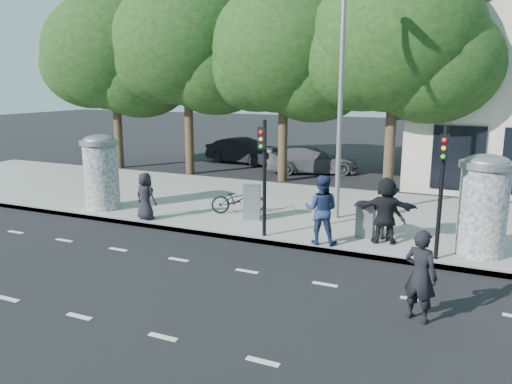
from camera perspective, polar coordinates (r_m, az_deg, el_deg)
The scene contains 24 objects.
ground at distance 11.35m, azimuth -4.12°, elevation -11.37°, with size 120.00×120.00×0.00m, color black.
sidewalk at distance 17.92m, azimuth 7.37°, elevation -2.26°, with size 40.00×8.00×0.15m, color gray.
curb at distance 14.33m, azimuth 2.68°, elevation -5.90°, with size 40.00×0.10×0.16m, color slate.
lane_dash_near at distance 9.67m, azimuth -10.58°, elevation -15.98°, with size 32.00×0.12×0.01m, color silver.
lane_dash_far at distance 12.50m, azimuth -1.03°, elevation -9.03°, with size 32.00×0.12×0.01m, color silver.
ad_column_left at distance 18.53m, azimuth -17.28°, elevation 2.40°, with size 1.36×1.36×2.65m.
ad_column_right at distance 14.14m, azimuth 24.57°, elevation -1.14°, with size 1.36×1.36×2.65m.
traffic_pole_near at distance 14.26m, azimuth 0.88°, elevation 2.94°, with size 0.22×0.31×3.40m.
traffic_pole_far at distance 13.14m, azimuth 20.46°, elevation 1.34°, with size 0.22×0.31×3.40m.
street_lamp at distance 16.30m, azimuth 9.67°, elevation 13.00°, with size 0.25×0.93×8.00m.
tree_far_left at distance 28.18m, azimuth -15.97°, elevation 15.20°, with size 7.20×7.20×9.26m.
tree_mid_left at distance 25.56m, azimuth -7.93°, elevation 16.58°, with size 7.20×7.20×9.57m.
tree_near_left at distance 23.46m, azimuth 3.19°, elevation 16.00°, with size 6.80×6.80×8.97m.
tree_center at distance 21.77m, azimuth 15.69°, elevation 16.52°, with size 7.00×7.00×9.30m.
ped_a at distance 16.74m, azimuth -12.53°, elevation -0.47°, with size 0.77×0.50×1.57m, color black.
ped_c at distance 13.96m, azimuth 7.48°, elevation -2.01°, with size 0.95×0.74×1.95m, color #1F2B4F.
ped_d at distance 14.69m, azimuth 14.78°, elevation -2.12°, with size 1.09×0.63×1.69m, color black.
ped_f at distance 14.35m, azimuth 14.57°, elevation -2.03°, with size 1.75×0.63×1.89m, color black.
man_road at distance 10.26m, azimuth 18.28°, elevation -9.07°, with size 0.67×0.44×1.85m, color black.
bicycle at distance 17.20m, azimuth -2.06°, elevation -0.85°, with size 1.85×0.64×0.97m, color black.
cabinet_left at distance 16.39m, azimuth -0.46°, elevation -1.20°, with size 0.55×0.40×1.14m, color slate.
cabinet_right at distance 14.85m, azimuth 12.41°, elevation -3.11°, with size 0.50×0.37×1.05m, color slate.
car_mid at distance 28.86m, azimuth -1.50°, elevation 4.71°, with size 4.42×1.54×1.46m, color black.
car_right at distance 25.94m, azimuth 6.44°, elevation 3.67°, with size 4.71×1.91×1.37m, color #5C5D64.
Camera 1 is at (5.01, -9.11, 4.56)m, focal length 35.00 mm.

